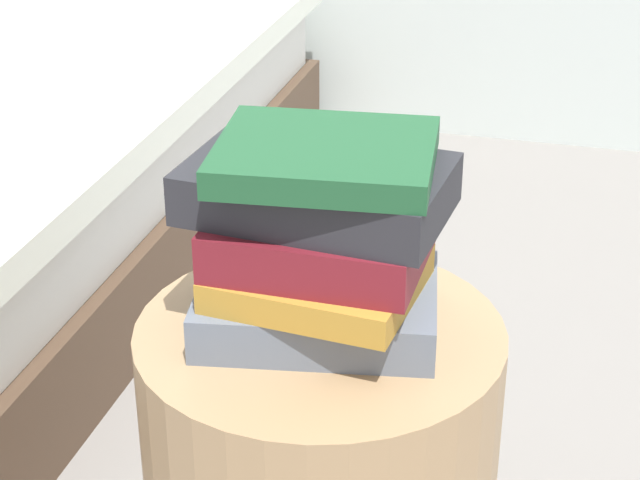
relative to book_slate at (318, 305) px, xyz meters
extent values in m
cube|color=slate|center=(0.00, 0.00, 0.00)|extent=(0.31, 0.25, 0.06)
cube|color=#B7842D|center=(0.00, -0.02, 0.05)|extent=(0.25, 0.22, 0.04)
cube|color=maroon|center=(0.01, -0.01, 0.09)|extent=(0.25, 0.19, 0.06)
cube|color=#28282D|center=(0.00, 0.00, 0.15)|extent=(0.31, 0.21, 0.06)
cube|color=#1E512D|center=(0.01, -0.01, 0.20)|extent=(0.26, 0.23, 0.03)
camera|label=1|loc=(0.30, -1.13, 0.68)|focal=62.81mm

